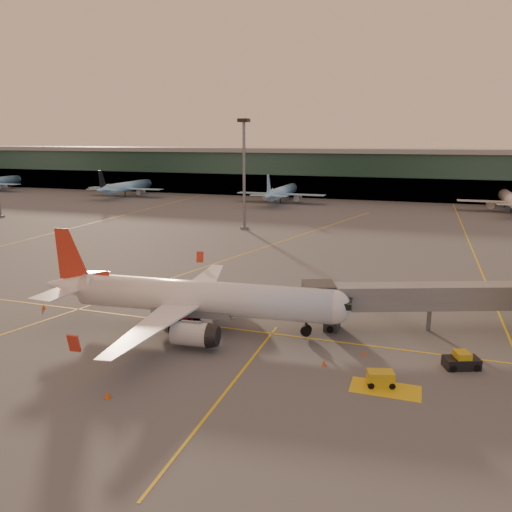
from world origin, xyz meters
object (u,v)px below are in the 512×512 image
(gpu_cart, at_px, (380,379))
(catering_truck, at_px, (179,302))
(pushback_tug, at_px, (462,361))
(main_airplane, at_px, (192,298))

(gpu_cart, bearing_deg, catering_truck, 143.60)
(catering_truck, distance_m, pushback_tug, 31.25)
(catering_truck, bearing_deg, gpu_cart, -16.70)
(main_airplane, relative_size, gpu_cart, 13.87)
(gpu_cart, xyz_separation_m, pushback_tug, (7.00, 5.99, 0.01))
(gpu_cart, bearing_deg, main_airplane, 145.05)
(catering_truck, height_order, pushback_tug, catering_truck)
(main_airplane, xyz_separation_m, gpu_cart, (21.60, -7.36, -2.90))
(pushback_tug, bearing_deg, catering_truck, 153.03)
(catering_truck, bearing_deg, pushback_tug, -1.77)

